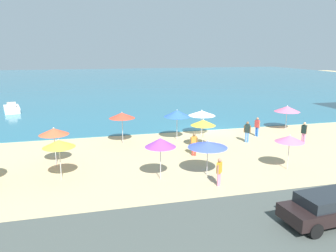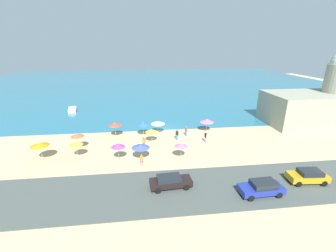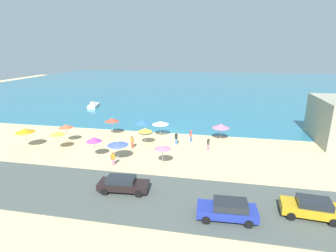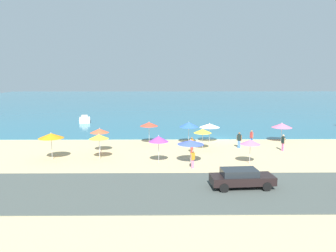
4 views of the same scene
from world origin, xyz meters
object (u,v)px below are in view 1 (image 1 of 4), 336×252
(beach_umbrella_7, at_px, (54,132))
(bather_4, at_px, (219,170))
(beach_umbrella_0, at_px, (59,144))
(bather_1, at_px, (304,132))
(beach_umbrella_6, at_px, (160,143))
(beach_umbrella_9, at_px, (290,139))
(bather_0, at_px, (257,126))
(bather_3, at_px, (247,131))
(beach_umbrella_2, at_px, (203,123))
(beach_umbrella_5, at_px, (287,109))
(beach_umbrella_8, at_px, (122,115))
(skiff_nearshore, at_px, (12,109))
(beach_umbrella_4, at_px, (208,144))
(parked_car_0, at_px, (330,207))
(bather_2, at_px, (194,143))
(beach_umbrella_3, at_px, (177,114))
(beach_umbrella_10, at_px, (202,113))

(beach_umbrella_7, xyz_separation_m, bather_4, (9.13, -5.86, -1.39))
(beach_umbrella_0, height_order, bather_1, beach_umbrella_0)
(beach_umbrella_0, distance_m, beach_umbrella_6, 5.85)
(beach_umbrella_6, distance_m, beach_umbrella_9, 8.25)
(bather_0, xyz_separation_m, bather_3, (-1.77, -1.55, 0.03))
(beach_umbrella_9, bearing_deg, bather_3, 85.79)
(beach_umbrella_2, bearing_deg, beach_umbrella_5, 21.08)
(beach_umbrella_8, distance_m, skiff_nearshore, 21.06)
(beach_umbrella_4, xyz_separation_m, bather_4, (0.06, -1.70, -1.03))
(beach_umbrella_0, xyz_separation_m, beach_umbrella_9, (13.92, -1.76, -0.18))
(beach_umbrella_4, distance_m, parked_car_0, 7.54)
(beach_umbrella_0, xyz_separation_m, bather_1, (18.70, 3.18, -1.20))
(beach_umbrella_4, bearing_deg, skiff_nearshore, 121.65)
(beach_umbrella_2, bearing_deg, bather_0, 20.25)
(beach_umbrella_9, bearing_deg, beach_umbrella_7, 162.57)
(beach_umbrella_8, relative_size, bather_2, 1.56)
(beach_umbrella_9, relative_size, bather_1, 1.29)
(beach_umbrella_4, height_order, bather_4, beach_umbrella_4)
(bather_1, bearing_deg, beach_umbrella_2, 174.34)
(beach_umbrella_7, xyz_separation_m, bather_3, (14.87, 1.86, -1.29))
(beach_umbrella_5, height_order, bather_0, beach_umbrella_5)
(beach_umbrella_0, relative_size, beach_umbrella_2, 1.07)
(beach_umbrella_5, xyz_separation_m, parked_car_0, (-8.51, -16.00, -1.21))
(beach_umbrella_9, relative_size, parked_car_0, 0.50)
(beach_umbrella_8, relative_size, skiff_nearshore, 0.53)
(beach_umbrella_8, bearing_deg, beach_umbrella_9, -42.39)
(beach_umbrella_6, xyz_separation_m, bather_0, (10.48, 7.58, -1.30))
(bather_1, bearing_deg, bather_2, -175.10)
(beach_umbrella_6, bearing_deg, beach_umbrella_5, 32.46)
(bather_1, height_order, bather_3, bather_1)
(beach_umbrella_4, bearing_deg, beach_umbrella_6, -179.89)
(skiff_nearshore, bearing_deg, bather_2, -53.46)
(beach_umbrella_4, xyz_separation_m, beach_umbrella_5, (11.59, 9.22, 0.08))
(beach_umbrella_3, bearing_deg, bather_4, -92.16)
(beach_umbrella_9, height_order, bather_0, beach_umbrella_9)
(parked_car_0, bearing_deg, skiff_nearshore, 120.23)
(beach_umbrella_7, height_order, bather_4, beach_umbrella_7)
(beach_umbrella_0, bearing_deg, beach_umbrella_9, -7.21)
(beach_umbrella_0, relative_size, beach_umbrella_3, 0.95)
(beach_umbrella_9, xyz_separation_m, skiff_nearshore, (-21.20, 26.09, -1.62))
(beach_umbrella_8, relative_size, bather_4, 1.63)
(beach_umbrella_7, bearing_deg, beach_umbrella_10, 22.43)
(beach_umbrella_10, bearing_deg, bather_2, -115.11)
(beach_umbrella_5, relative_size, bather_1, 1.35)
(beach_umbrella_8, xyz_separation_m, skiff_nearshore, (-11.69, 17.41, -1.91))
(beach_umbrella_7, relative_size, beach_umbrella_10, 1.07)
(beach_umbrella_10, bearing_deg, beach_umbrella_8, -173.53)
(beach_umbrella_0, height_order, bather_3, beach_umbrella_0)
(beach_umbrella_6, bearing_deg, parked_car_0, -48.53)
(beach_umbrella_8, height_order, skiff_nearshore, beach_umbrella_8)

